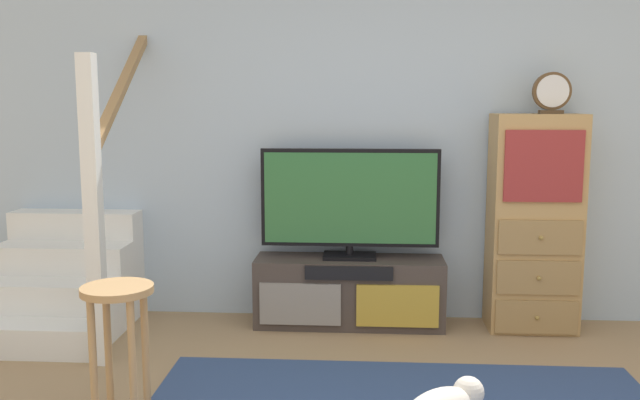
{
  "coord_description": "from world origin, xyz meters",
  "views": [
    {
      "loc": [
        -0.21,
        -2.32,
        1.53
      ],
      "look_at": [
        -0.49,
        1.96,
        0.91
      ],
      "focal_mm": 37.97,
      "sensor_mm": 36.0,
      "label": 1
    }
  ],
  "objects_px": {
    "desk_clock": "(552,93)",
    "media_console": "(349,292)",
    "side_cabinet": "(534,224)",
    "television": "(350,200)",
    "bar_stool_near": "(118,321)"
  },
  "relations": [
    {
      "from": "desk_clock",
      "to": "media_console",
      "type": "bearing_deg",
      "value": 179.79
    },
    {
      "from": "side_cabinet",
      "to": "desk_clock",
      "type": "bearing_deg",
      "value": -12.09
    },
    {
      "from": "media_console",
      "to": "desk_clock",
      "type": "height_order",
      "value": "desk_clock"
    },
    {
      "from": "television",
      "to": "desk_clock",
      "type": "distance_m",
      "value": 1.49
    },
    {
      "from": "desk_clock",
      "to": "bar_stool_near",
      "type": "distance_m",
      "value": 3.0
    },
    {
      "from": "media_console",
      "to": "bar_stool_near",
      "type": "height_order",
      "value": "bar_stool_near"
    },
    {
      "from": "media_console",
      "to": "television",
      "type": "bearing_deg",
      "value": 90.0
    },
    {
      "from": "side_cabinet",
      "to": "bar_stool_near",
      "type": "height_order",
      "value": "side_cabinet"
    },
    {
      "from": "television",
      "to": "bar_stool_near",
      "type": "distance_m",
      "value": 1.89
    },
    {
      "from": "television",
      "to": "desk_clock",
      "type": "xyz_separation_m",
      "value": [
        1.3,
        -0.03,
        0.72
      ]
    },
    {
      "from": "media_console",
      "to": "side_cabinet",
      "type": "height_order",
      "value": "side_cabinet"
    },
    {
      "from": "media_console",
      "to": "bar_stool_near",
      "type": "xyz_separation_m",
      "value": [
        -1.06,
        -1.49,
        0.27
      ]
    },
    {
      "from": "media_console",
      "to": "desk_clock",
      "type": "bearing_deg",
      "value": -0.21
    },
    {
      "from": "desk_clock",
      "to": "bar_stool_near",
      "type": "relative_size",
      "value": 0.4
    },
    {
      "from": "media_console",
      "to": "television",
      "type": "height_order",
      "value": "television"
    }
  ]
}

